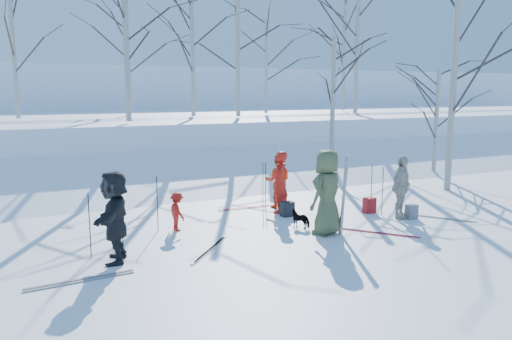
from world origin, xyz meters
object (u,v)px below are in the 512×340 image
skier_red_seated (177,211)px  dog (301,219)px  backpack_red (369,205)px  backpack_dark (287,209)px  skier_cream_east (401,187)px  skier_redor_behind (278,181)px  backpack_grey (412,212)px  skier_red_north (280,182)px  skier_olive_center (327,192)px  skier_grey_west (115,217)px

skier_red_seated → dog: size_ratio=1.74×
backpack_red → backpack_dark: backpack_red is taller
skier_red_seated → backpack_red: (5.33, -0.58, -0.26)m
dog → backpack_red: 2.56m
skier_red_seated → skier_cream_east: 5.88m
skier_redor_behind → backpack_grey: (2.59, -2.67, -0.59)m
skier_cream_east → backpack_grey: size_ratio=4.40×
backpack_grey → skier_red_north: bearing=143.2°
skier_redor_behind → skier_red_north: bearing=96.2°
skier_olive_center → skier_cream_east: bearing=164.6°
backpack_grey → skier_red_seated: bearing=165.0°
skier_grey_west → backpack_red: bearing=116.5°
skier_grey_west → dog: 4.65m
skier_olive_center → skier_cream_east: 2.63m
backpack_dark → skier_red_north: bearing=88.4°
backpack_grey → backpack_dark: bearing=149.8°
skier_olive_center → backpack_red: bearing=-175.3°
skier_redor_behind → skier_grey_west: bearing=57.8°
skier_red_north → skier_grey_west: size_ratio=0.94×
skier_redor_behind → skier_red_seated: (-3.34, -1.08, -0.31)m
skier_cream_east → skier_red_seated: bearing=141.1°
skier_red_north → skier_olive_center: bearing=50.9°
dog → backpack_grey: bearing=138.3°
skier_grey_west → backpack_grey: 7.70m
skier_red_north → skier_cream_east: bearing=104.1°
skier_cream_east → backpack_red: skier_cream_east is taller
backpack_red → skier_redor_behind: bearing=140.2°
skier_cream_east → backpack_dark: (-2.61, 1.48, -0.64)m
skier_red_seated → skier_grey_west: size_ratio=0.52×
backpack_dark → skier_red_seated: bearing=-178.8°
backpack_grey → backpack_dark: size_ratio=0.95×
backpack_red → skier_grey_west: bearing=-171.6°
skier_red_north → backpack_red: bearing=114.4°
skier_grey_west → skier_red_seated: bearing=151.1°
skier_olive_center → backpack_grey: (2.83, 0.21, -0.81)m
skier_red_north → skier_red_seated: size_ratio=1.82×
backpack_red → backpack_dark: 2.34m
skier_redor_behind → backpack_dark: 1.20m
skier_redor_behind → backpack_red: (1.99, -1.66, -0.57)m
backpack_dark → skier_grey_west: bearing=-160.7°
dog → backpack_dark: bearing=-135.5°
skier_red_north → backpack_grey: size_ratio=4.52×
backpack_grey → backpack_dark: backpack_dark is taller
skier_olive_center → skier_grey_west: 4.85m
dog → backpack_grey: 3.15m
skier_red_north → skier_cream_east: size_ratio=1.03×
skier_red_north → dog: (-0.28, -1.62, -0.63)m
skier_cream_east → backpack_grey: bearing=-62.8°
skier_olive_center → backpack_red: size_ratio=4.78×
skier_olive_center → backpack_red: 2.66m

